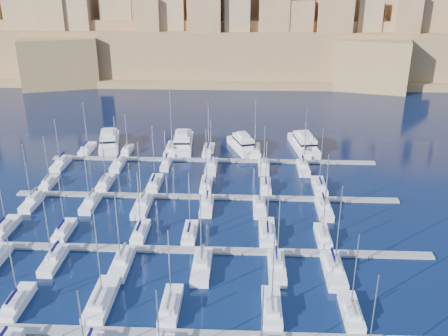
{
  "coord_description": "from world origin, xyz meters",
  "views": [
    {
      "loc": [
        8.61,
        -88.68,
        47.91
      ],
      "look_at": [
        4.29,
        6.0,
        8.79
      ],
      "focal_mm": 40.0,
      "sensor_mm": 36.0,
      "label": 1
    }
  ],
  "objects_px": {
    "sailboat_4": "(272,308)",
    "motor_yacht_a": "(109,141)",
    "sailboat_2": "(102,300)",
    "motor_yacht_c": "(243,144)",
    "motor_yacht_d": "(304,143)",
    "motor_yacht_b": "(183,142)"
  },
  "relations": [
    {
      "from": "sailboat_4",
      "to": "motor_yacht_a",
      "type": "height_order",
      "value": "sailboat_4"
    },
    {
      "from": "sailboat_4",
      "to": "motor_yacht_b",
      "type": "distance_m",
      "value": 73.4
    },
    {
      "from": "sailboat_2",
      "to": "motor_yacht_a",
      "type": "bearing_deg",
      "value": 103.67
    },
    {
      "from": "motor_yacht_b",
      "to": "motor_yacht_c",
      "type": "bearing_deg",
      "value": -4.09
    },
    {
      "from": "sailboat_4",
      "to": "motor_yacht_a",
      "type": "relative_size",
      "value": 0.8
    },
    {
      "from": "motor_yacht_b",
      "to": "motor_yacht_d",
      "type": "relative_size",
      "value": 0.95
    },
    {
      "from": "sailboat_4",
      "to": "motor_yacht_c",
      "type": "height_order",
      "value": "sailboat_4"
    },
    {
      "from": "sailboat_2",
      "to": "motor_yacht_a",
      "type": "relative_size",
      "value": 0.88
    },
    {
      "from": "motor_yacht_a",
      "to": "motor_yacht_d",
      "type": "bearing_deg",
      "value": 0.3
    },
    {
      "from": "motor_yacht_b",
      "to": "motor_yacht_d",
      "type": "distance_m",
      "value": 33.59
    },
    {
      "from": "sailboat_2",
      "to": "motor_yacht_b",
      "type": "relative_size",
      "value": 0.91
    },
    {
      "from": "motor_yacht_d",
      "to": "sailboat_2",
      "type": "bearing_deg",
      "value": -118.27
    },
    {
      "from": "sailboat_2",
      "to": "motor_yacht_b",
      "type": "xyz_separation_m",
      "value": [
        3.89,
        69.37,
        0.95
      ]
    },
    {
      "from": "sailboat_4",
      "to": "motor_yacht_b",
      "type": "height_order",
      "value": "sailboat_4"
    },
    {
      "from": "sailboat_4",
      "to": "motor_yacht_b",
      "type": "xyz_separation_m",
      "value": [
        -21.71,
        70.11,
        0.98
      ]
    },
    {
      "from": "motor_yacht_c",
      "to": "motor_yacht_d",
      "type": "height_order",
      "value": "same"
    },
    {
      "from": "sailboat_4",
      "to": "motor_yacht_c",
      "type": "bearing_deg",
      "value": 94.19
    },
    {
      "from": "motor_yacht_a",
      "to": "motor_yacht_b",
      "type": "xyz_separation_m",
      "value": [
        20.76,
        -0.01,
        0.0
      ]
    },
    {
      "from": "sailboat_4",
      "to": "motor_yacht_a",
      "type": "xyz_separation_m",
      "value": [
        -42.47,
        70.12,
        0.98
      ]
    },
    {
      "from": "sailboat_2",
      "to": "motor_yacht_b",
      "type": "bearing_deg",
      "value": 86.79
    },
    {
      "from": "sailboat_2",
      "to": "sailboat_4",
      "type": "distance_m",
      "value": 25.6
    },
    {
      "from": "motor_yacht_c",
      "to": "motor_yacht_b",
      "type": "bearing_deg",
      "value": 175.91
    }
  ]
}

